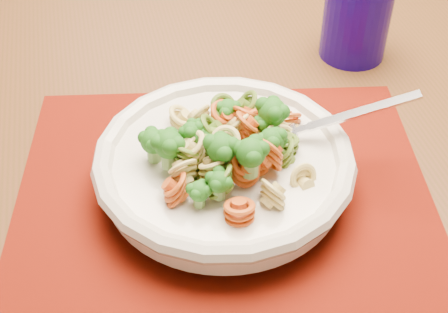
# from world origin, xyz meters

# --- Properties ---
(dining_table) EXTENTS (1.51, 1.24, 0.78)m
(dining_table) POSITION_xyz_m (0.14, -0.52, 0.66)
(dining_table) COLOR #502B16
(dining_table) RESTS_ON ground
(placemat) EXTENTS (0.46, 0.38, 0.00)m
(placemat) POSITION_xyz_m (0.12, -0.66, 0.78)
(placemat) COLOR #661004
(placemat) RESTS_ON dining_table
(pasta_bowl) EXTENTS (0.25, 0.25, 0.05)m
(pasta_bowl) POSITION_xyz_m (0.12, -0.66, 0.81)
(pasta_bowl) COLOR beige
(pasta_bowl) RESTS_ON placemat
(pasta_broccoli_heap) EXTENTS (0.22, 0.22, 0.06)m
(pasta_broccoli_heap) POSITION_xyz_m (0.12, -0.66, 0.83)
(pasta_broccoli_heap) COLOR #DFBE6E
(pasta_broccoli_heap) RESTS_ON pasta_bowl
(fork) EXTENTS (0.18, 0.06, 0.08)m
(fork) POSITION_xyz_m (0.18, -0.62, 0.83)
(fork) COLOR silver
(fork) RESTS_ON pasta_bowl
(tumbler) EXTENTS (0.08, 0.08, 0.10)m
(tumbler) POSITION_xyz_m (0.25, -0.40, 0.83)
(tumbler) COLOR #140572
(tumbler) RESTS_ON dining_table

